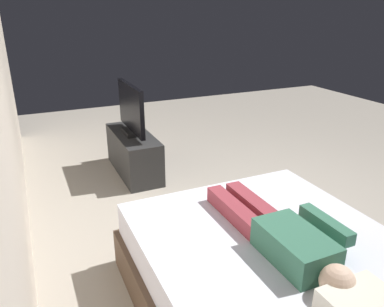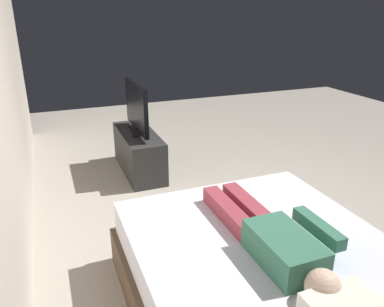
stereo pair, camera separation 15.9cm
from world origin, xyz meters
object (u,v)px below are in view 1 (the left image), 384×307
at_px(tv_stand, 134,153).
at_px(tv, 131,110).
at_px(person, 282,235).
at_px(remote, 316,219).
at_px(bed, 279,286).

height_order(tv_stand, tv, tv).
height_order(person, remote, person).
bearing_deg(tv, bed, -176.25).
relative_size(person, tv, 1.43).
distance_m(person, tv_stand, 2.66).
relative_size(remote, tv, 0.17).
bearing_deg(person, tv_stand, 3.97).
height_order(remote, tv_stand, remote).
xyz_separation_m(person, tv_stand, (2.62, 0.18, -0.37)).
relative_size(bed, remote, 13.40).
bearing_deg(bed, remote, -66.46).
bearing_deg(remote, person, 110.47).
distance_m(bed, tv_stand, 2.66).
distance_m(remote, tv, 2.55).
bearing_deg(bed, tv_stand, 3.75).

